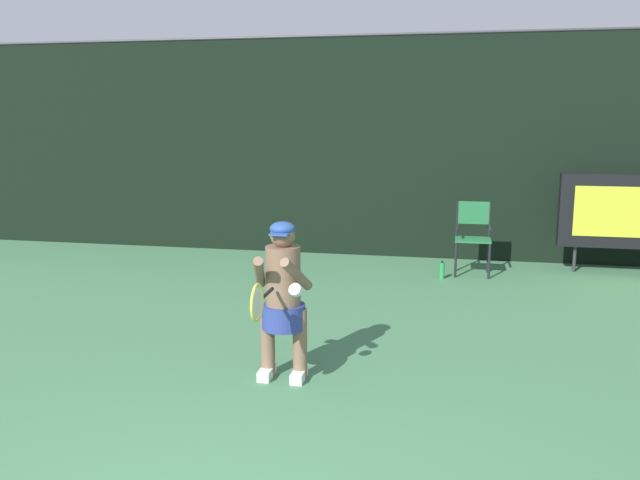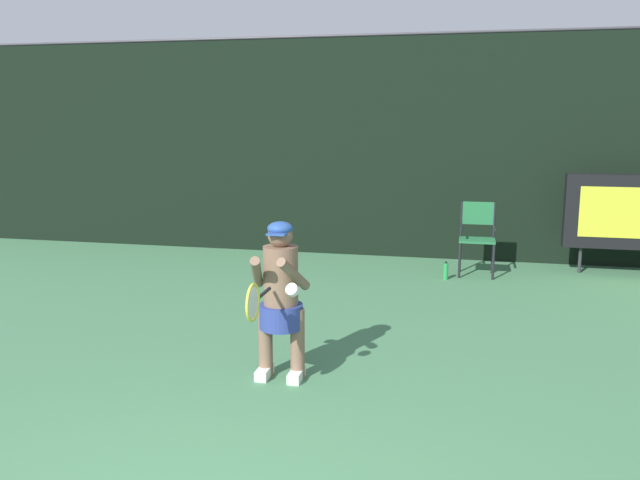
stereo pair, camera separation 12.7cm
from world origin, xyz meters
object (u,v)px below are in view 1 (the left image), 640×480
at_px(scoreboard, 637,212).
at_px(tennis_player, 283,295).
at_px(umpire_chair, 473,233).
at_px(tennis_racket, 258,302).
at_px(water_bottle, 442,271).

distance_m(scoreboard, tennis_player, 6.41).
bearing_deg(umpire_chair, tennis_racket, -109.24).
height_order(umpire_chair, tennis_racket, umpire_chair).
relative_size(scoreboard, tennis_player, 1.54).
xyz_separation_m(scoreboard, water_bottle, (-2.79, -0.87, -0.82)).
bearing_deg(tennis_racket, water_bottle, 62.06).
bearing_deg(scoreboard, tennis_player, -129.72).
bearing_deg(tennis_racket, scoreboard, 41.46).
distance_m(scoreboard, water_bottle, 3.03).
distance_m(umpire_chair, water_bottle, 0.77).
xyz_separation_m(tennis_player, tennis_racket, (-0.04, -0.63, 0.11)).
height_order(scoreboard, umpire_chair, scoreboard).
bearing_deg(tennis_player, water_bottle, 72.11).
height_order(umpire_chair, tennis_player, tennis_player).
bearing_deg(tennis_player, scoreboard, 50.28).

